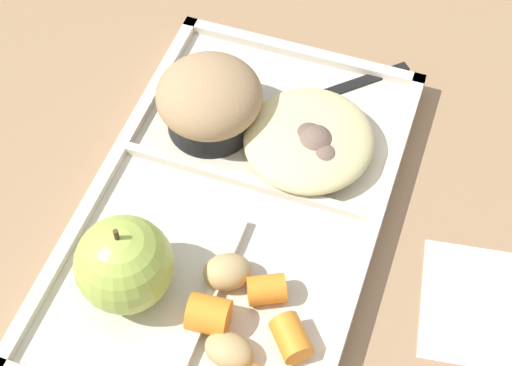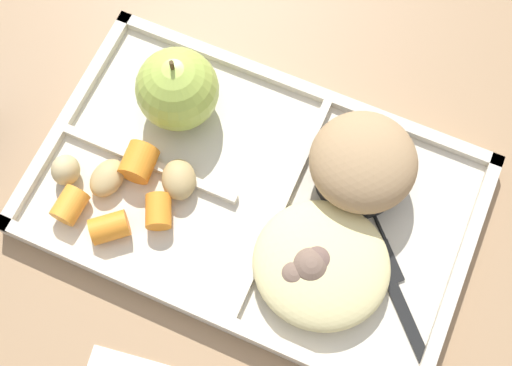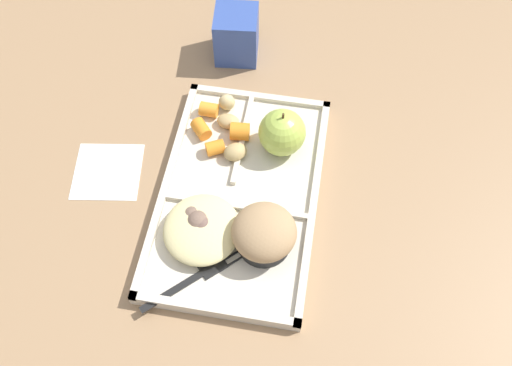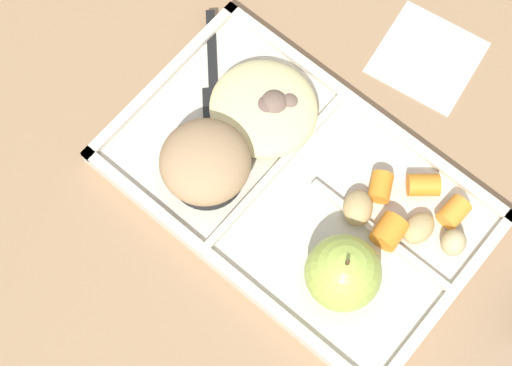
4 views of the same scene
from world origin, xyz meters
name	(u,v)px [view 4 (image 4 of 4)]	position (x,y,z in m)	size (l,w,h in m)	color
ground	(296,192)	(0.00, 0.00, 0.00)	(6.00, 6.00, 0.00)	#997551
lunch_tray	(297,189)	(0.00, 0.00, 0.01)	(0.37, 0.23, 0.02)	beige
green_apple	(343,273)	(-0.09, 0.05, 0.05)	(0.07, 0.07, 0.08)	#A8C14C
bran_muffin	(206,164)	(0.08, 0.05, 0.05)	(0.09, 0.09, 0.06)	black
carrot_slice_near_corner	(389,232)	(-0.10, -0.02, 0.03)	(0.03, 0.03, 0.03)	orange
carrot_slice_diagonal	(381,187)	(-0.06, -0.05, 0.03)	(0.02, 0.02, 0.03)	orange
carrot_slice_large	(454,212)	(-0.13, -0.07, 0.03)	(0.02, 0.02, 0.03)	orange
carrot_slice_tilted	(423,185)	(-0.10, -0.08, 0.03)	(0.02, 0.02, 0.03)	orange
potato_chunk_large	(418,228)	(-0.12, -0.04, 0.02)	(0.03, 0.04, 0.02)	tan
potato_chunk_corner	(358,208)	(-0.06, -0.02, 0.03)	(0.04, 0.03, 0.02)	tan
potato_chunk_browned	(454,242)	(-0.15, -0.05, 0.03)	(0.03, 0.02, 0.03)	tan
egg_noodle_pile	(264,108)	(0.08, -0.04, 0.03)	(0.11, 0.11, 0.03)	beige
meatball_center	(274,107)	(0.07, -0.05, 0.03)	(0.04, 0.04, 0.04)	#755B4C
meatball_back	(288,106)	(0.06, -0.06, 0.03)	(0.03, 0.03, 0.03)	#755B4C
meatball_side	(266,118)	(0.07, -0.03, 0.03)	(0.03, 0.03, 0.03)	brown
meatball_front	(267,109)	(0.07, -0.04, 0.03)	(0.03, 0.03, 0.03)	brown
plastic_fork	(213,83)	(0.14, -0.03, 0.02)	(0.12, 0.12, 0.00)	black
paper_napkin	(427,57)	(-0.01, -0.21, 0.00)	(0.10, 0.10, 0.00)	white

